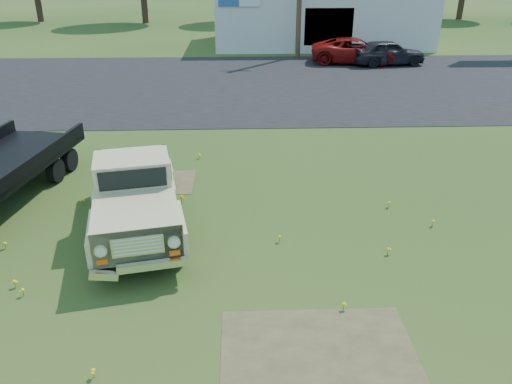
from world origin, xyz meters
TOP-DOWN VIEW (x-y plane):
  - ground at (0.00, 0.00)m, footprint 140.00×140.00m
  - asphalt_lot at (0.00, 15.00)m, footprint 90.00×14.00m
  - dirt_patch_a at (1.50, -3.00)m, footprint 3.00×2.00m
  - dirt_patch_b at (-2.00, 3.50)m, footprint 2.20×1.60m
  - commercial_building at (6.00, 26.99)m, footprint 14.20×8.20m
  - vintage_pickup_truck at (-1.93, 0.97)m, footprint 2.76×5.04m
  - red_pickup at (7.01, 19.77)m, footprint 5.21×2.96m
  - dark_sedan at (8.70, 19.17)m, footprint 4.22×2.19m

SIDE VIEW (x-z plane):
  - ground at x=0.00m, z-range 0.00..0.00m
  - asphalt_lot at x=0.00m, z-range -0.01..0.01m
  - dirt_patch_a at x=1.50m, z-range -0.01..0.01m
  - dirt_patch_b at x=-2.00m, z-range -0.01..0.01m
  - dark_sedan at x=8.70m, z-range 0.00..1.37m
  - red_pickup at x=7.01m, z-range 0.00..1.37m
  - vintage_pickup_truck at x=-1.93m, z-range 0.00..1.73m
  - commercial_building at x=6.00m, z-range 0.03..4.18m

